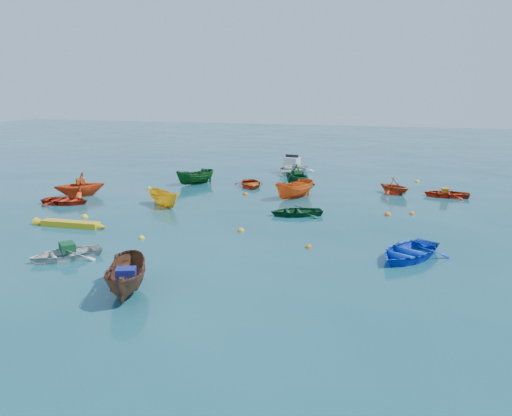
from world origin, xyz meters
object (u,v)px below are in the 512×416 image
(dinghy_white_near, at_px, (66,258))
(kayak_yellow, at_px, (71,227))
(dinghy_blue_se, at_px, (408,258))
(motorboat_white, at_px, (292,173))

(dinghy_white_near, relative_size, kayak_yellow, 0.75)
(dinghy_blue_se, bearing_deg, motorboat_white, 142.98)
(dinghy_white_near, bearing_deg, dinghy_blue_se, 58.67)
(dinghy_blue_se, bearing_deg, kayak_yellow, -152.99)
(dinghy_blue_se, bearing_deg, dinghy_white_near, -135.69)
(dinghy_white_near, relative_size, motorboat_white, 0.66)
(motorboat_white, bearing_deg, dinghy_white_near, -90.61)
(kayak_yellow, height_order, motorboat_white, motorboat_white)
(dinghy_blue_se, xyz_separation_m, motorboat_white, (-9.99, 20.21, 0.00))
(dinghy_white_near, bearing_deg, motorboat_white, 121.74)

